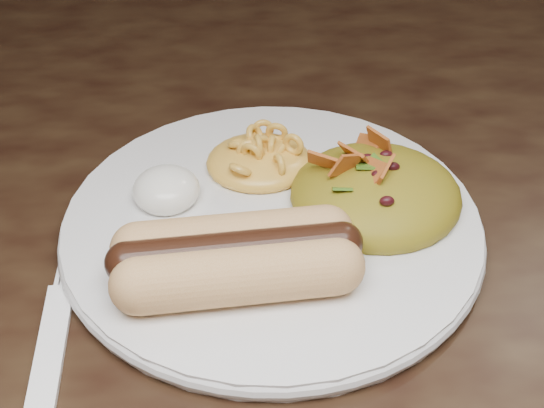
{
  "coord_description": "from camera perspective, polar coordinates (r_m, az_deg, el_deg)",
  "views": [
    {
      "loc": [
        0.0,
        -0.4,
        1.07
      ],
      "look_at": [
        0.02,
        -0.04,
        0.77
      ],
      "focal_mm": 50.0,
      "sensor_mm": 36.0,
      "label": 1
    }
  ],
  "objects": [
    {
      "name": "table",
      "position": [
        0.58,
        -2.53,
        -6.6
      ],
      "size": [
        1.6,
        0.9,
        0.75
      ],
      "color": "black",
      "rests_on": "floor"
    },
    {
      "name": "plate",
      "position": [
        0.48,
        0.0,
        -1.57
      ],
      "size": [
        0.29,
        0.29,
        0.01
      ],
      "primitive_type": "cylinder",
      "rotation": [
        0.0,
        0.0,
        0.13
      ],
      "color": "white",
      "rests_on": "table"
    },
    {
      "name": "hotdog",
      "position": [
        0.42,
        -2.73,
        -3.98
      ],
      "size": [
        0.12,
        0.07,
        0.03
      ],
      "rotation": [
        0.0,
        0.0,
        0.08
      ],
      "color": "#ECC282",
      "rests_on": "plate"
    },
    {
      "name": "mac_and_cheese",
      "position": [
        0.51,
        -0.96,
        4.07
      ],
      "size": [
        0.08,
        0.07,
        0.03
      ],
      "primitive_type": "ellipsoid",
      "rotation": [
        0.0,
        0.0,
        0.09
      ],
      "color": "#FED649",
      "rests_on": "plate"
    },
    {
      "name": "sour_cream",
      "position": [
        0.48,
        -8.02,
        1.56
      ],
      "size": [
        0.04,
        0.04,
        0.03
      ],
      "primitive_type": "ellipsoid",
      "rotation": [
        0.0,
        0.0,
        -0.01
      ],
      "color": "white",
      "rests_on": "plate"
    },
    {
      "name": "taco_salad",
      "position": [
        0.48,
        7.93,
        1.76
      ],
      "size": [
        0.11,
        0.1,
        0.05
      ],
      "rotation": [
        0.0,
        0.0,
        0.24
      ],
      "color": "#A96C0C",
      "rests_on": "plate"
    },
    {
      "name": "fork",
      "position": [
        0.43,
        -16.39,
        -10.77
      ],
      "size": [
        0.02,
        0.12,
        0.0
      ],
      "primitive_type": "cube",
      "rotation": [
        0.0,
        0.0,
        0.03
      ],
      "color": "white",
      "rests_on": "table"
    }
  ]
}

